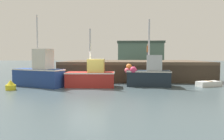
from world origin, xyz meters
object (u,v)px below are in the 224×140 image
object	(u,v)px
fishing_boat_mid	(149,74)
fishing_boat_near_left	(39,73)
fishing_boat_near_right	(91,76)
mooring_buoy_foreground	(11,86)
dockworker	(148,52)
rowboat	(208,84)

from	to	relation	value
fishing_boat_mid	fishing_boat_near_left	bearing A→B (deg)	-174.26
fishing_boat_near_right	mooring_buoy_foreground	bearing A→B (deg)	-161.20
fishing_boat_near_right	dockworker	xyz separation A→B (m)	(4.89, 8.40, 1.86)
rowboat	fishing_boat_mid	bearing A→B (deg)	-179.50
dockworker	mooring_buoy_foreground	xyz separation A→B (m)	(-9.86, -10.09, -2.32)
fishing_boat_near_left	fishing_boat_mid	distance (m)	7.89
rowboat	dockworker	size ratio (longest dim) A/B	1.05
fishing_boat_near_left	fishing_boat_near_right	xyz separation A→B (m)	(3.74, 0.11, -0.20)
fishing_boat_near_left	mooring_buoy_foreground	size ratio (longest dim) A/B	7.77
fishing_boat_near_right	dockworker	world-z (taller)	fishing_boat_near_right
fishing_boat_near_left	mooring_buoy_foreground	bearing A→B (deg)	-128.06
fishing_boat_near_left	mooring_buoy_foreground	world-z (taller)	fishing_boat_near_left
fishing_boat_near_left	rowboat	size ratio (longest dim) A/B	2.69
rowboat	mooring_buoy_foreground	distance (m)	13.57
fishing_boat_mid	mooring_buoy_foreground	distance (m)	9.41
fishing_boat_near_left	dockworker	xyz separation A→B (m)	(8.63, 8.51, 1.66)
fishing_boat_mid	rowboat	world-z (taller)	fishing_boat_mid
fishing_boat_near_left	fishing_boat_near_right	size ratio (longest dim) A/B	1.24
rowboat	mooring_buoy_foreground	world-z (taller)	mooring_buoy_foreground
fishing_boat_near_left	fishing_boat_mid	world-z (taller)	fishing_boat_near_left
fishing_boat_near_right	rowboat	xyz separation A→B (m)	(8.38, 0.71, -0.56)
fishing_boat_mid	rowboat	bearing A→B (deg)	0.50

